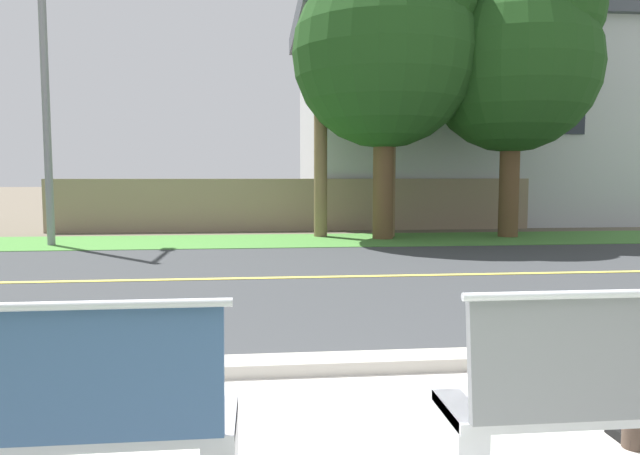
% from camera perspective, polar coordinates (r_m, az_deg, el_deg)
% --- Properties ---
extents(ground_plane, '(140.00, 140.00, 0.00)m').
position_cam_1_polar(ground_plane, '(10.15, -3.79, -3.43)').
color(ground_plane, '#665B4C').
extents(curb_edge, '(44.00, 0.30, 0.11)m').
position_cam_1_polar(curb_edge, '(4.62, -1.13, -13.06)').
color(curb_edge, '#ADA89E').
rests_on(curb_edge, ground_plane).
extents(street_asphalt, '(52.00, 8.00, 0.01)m').
position_cam_1_polar(street_asphalt, '(8.67, -3.42, -4.86)').
color(street_asphalt, '#383A3D').
rests_on(street_asphalt, ground_plane).
extents(road_centre_line, '(48.00, 0.14, 0.01)m').
position_cam_1_polar(road_centre_line, '(8.66, -3.42, -4.82)').
color(road_centre_line, '#E0CC4C').
rests_on(road_centre_line, ground_plane).
extents(far_verge_grass, '(48.00, 2.80, 0.02)m').
position_cam_1_polar(far_verge_grass, '(13.55, -4.33, -1.26)').
color(far_verge_grass, '#478438').
rests_on(far_verge_grass, ground_plane).
extents(bench_left, '(1.89, 0.48, 1.01)m').
position_cam_1_polar(bench_left, '(2.88, -28.12, -16.57)').
color(bench_left, '#9EA0A8').
rests_on(bench_left, ground_plane).
extents(streetlamp, '(0.24, 2.10, 7.75)m').
position_cam_1_polar(streetlamp, '(14.26, -24.79, 16.31)').
color(streetlamp, gray).
rests_on(streetlamp, ground_plane).
extents(shade_tree_left, '(4.23, 4.23, 6.97)m').
position_cam_1_polar(shade_tree_left, '(14.19, 6.84, 17.36)').
color(shade_tree_left, brown).
rests_on(shade_tree_left, ground_plane).
extents(shade_tree_centre, '(4.07, 4.07, 6.71)m').
position_cam_1_polar(shade_tree_centre, '(15.25, 18.60, 15.61)').
color(shade_tree_centre, brown).
rests_on(shade_tree_centre, ground_plane).
extents(garden_wall, '(13.00, 0.36, 1.40)m').
position_cam_1_polar(garden_wall, '(16.08, -2.42, 2.21)').
color(garden_wall, gray).
rests_on(garden_wall, ground_plane).
extents(house_across_street, '(10.45, 6.91, 6.58)m').
position_cam_1_polar(house_across_street, '(20.35, 12.67, 10.10)').
color(house_across_street, '#B7BCC1').
rests_on(house_across_street, ground_plane).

